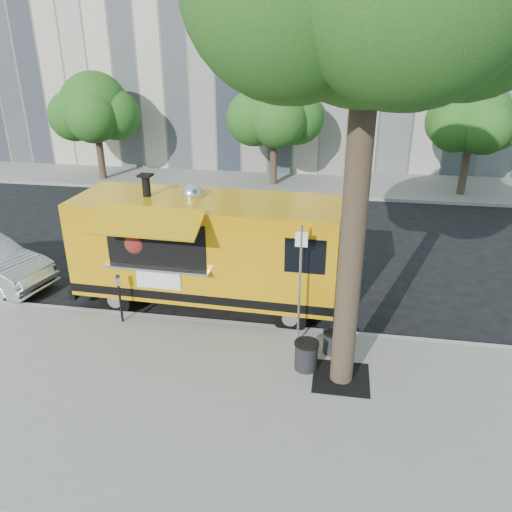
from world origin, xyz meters
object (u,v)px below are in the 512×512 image
Objects in this scene: far_tree_b at (274,109)px; far_tree_c at (473,116)px; food_truck at (206,248)px; trash_bin_left at (306,355)px; sign_post at (300,278)px; trash_bin_right at (332,341)px; far_tree_a at (95,107)px; parking_meter at (119,293)px.

far_tree_b reaches higher than far_tree_c.
food_truck is 4.19m from trash_bin_left.
trash_bin_right is (0.82, -0.29, -1.41)m from sign_post.
parking_meter is (7.00, -13.65, -2.79)m from far_tree_a.
food_truck is (-2.67, 1.72, -0.15)m from sign_post.
sign_post is at bearing 105.09° from trash_bin_left.
parking_meter is (-2.00, -14.05, -2.85)m from far_tree_b.
sign_post is at bearing 160.39° from trash_bin_right.
far_tree_a reaches higher than trash_bin_right.
sign_post is (2.55, -14.25, -1.98)m from far_tree_b.
trash_bin_right is (3.37, -14.54, -3.39)m from far_tree_b.
sign_post is 3.18m from food_truck.
far_tree_a is 19.27m from trash_bin_left.
food_truck is (1.88, 1.52, 0.72)m from parking_meter.
far_tree_c is 7.92× the size of trash_bin_left.
far_tree_a is 0.97× the size of far_tree_b.
far_tree_c is at bearing 51.34° from parking_meter.
far_tree_b is 4.12× the size of parking_meter.
food_truck reaches higher than trash_bin_right.
food_truck reaches higher than trash_bin_left.
far_tree_c reaches higher than parking_meter.
far_tree_c reaches higher than trash_bin_right.
sign_post is (11.55, -13.85, -1.93)m from far_tree_a.
trash_bin_left is (2.82, -15.26, -3.33)m from far_tree_b.
parking_meter is at bearing -128.66° from far_tree_c.
far_tree_c is 3.90× the size of parking_meter.
trash_bin_left is (2.94, -2.73, -1.20)m from food_truck.
trash_bin_left is at bearing -41.15° from food_truck.
far_tree_a reaches higher than food_truck.
far_tree_c is 0.71× the size of food_truck.
trash_bin_left reaches higher than trash_bin_right.
trash_bin_right is at bearing -28.24° from food_truck.
trash_bin_right is (3.49, -2.01, -1.26)m from food_truck.
far_tree_b is 14.61m from sign_post.
far_tree_b is 0.75× the size of food_truck.
far_tree_b is at bearing 178.09° from far_tree_c.
parking_meter is at bearing -139.36° from food_truck.
far_tree_a is 18.14m from sign_post.
trash_bin_right is at bearing -5.24° from parking_meter.
trash_bin_left is (11.82, -14.86, -3.28)m from far_tree_a.
food_truck is 4.22m from trash_bin_right.
parking_meter reaches higher than trash_bin_left.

